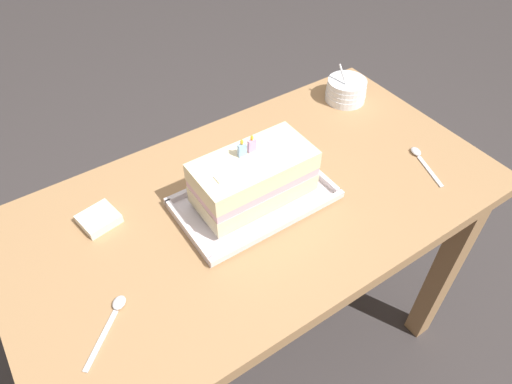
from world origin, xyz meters
TOP-DOWN VIEW (x-y plane):
  - ground_plane at (0.00, 0.00)m, footprint 8.00×8.00m
  - dining_table at (0.00, 0.00)m, footprint 1.18×0.64m
  - foil_tray at (-0.01, -0.00)m, footprint 0.36×0.22m
  - birthday_cake at (-0.01, -0.00)m, footprint 0.27×0.14m
  - bowl_stack at (0.45, 0.20)m, footprint 0.12×0.12m
  - serving_spoon_near_tray at (-0.40, -0.10)m, footprint 0.13×0.12m
  - serving_spoon_by_bowls at (0.43, -0.11)m, footprint 0.06×0.15m
  - napkin_pile at (-0.34, 0.14)m, footprint 0.09×0.09m

SIDE VIEW (x-z plane):
  - ground_plane at x=0.00m, z-range 0.00..0.00m
  - dining_table at x=0.00m, z-range 0.26..1.03m
  - serving_spoon_by_bowls at x=0.43m, z-range 0.77..0.78m
  - serving_spoon_near_tray at x=-0.40m, z-range 0.77..0.78m
  - foil_tray at x=-0.01m, z-range 0.76..0.79m
  - napkin_pile at x=-0.34m, z-range 0.77..0.79m
  - bowl_stack at x=0.45m, z-range 0.74..0.86m
  - birthday_cake at x=-0.01m, z-range 0.77..0.93m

